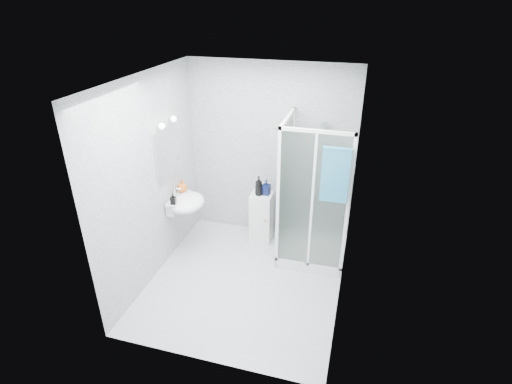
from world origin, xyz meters
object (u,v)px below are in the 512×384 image
(shower_enclosure, at_px, (307,230))
(soap_dispenser_orange, at_px, (182,186))
(wall_basin, at_px, (185,203))
(shampoo_bottle_b, at_px, (266,187))
(soap_dispenser_black, at_px, (173,199))
(hand_towel, at_px, (335,174))
(storage_cabinet, at_px, (261,217))
(shampoo_bottle_a, at_px, (259,186))

(shower_enclosure, xyz_separation_m, soap_dispenser_orange, (-1.77, -0.15, 0.51))
(wall_basin, xyz_separation_m, shampoo_bottle_b, (0.99, 0.62, 0.07))
(shower_enclosure, distance_m, soap_dispenser_black, 1.87)
(shower_enclosure, height_order, shampoo_bottle_b, shower_enclosure)
(soap_dispenser_orange, bearing_deg, hand_towel, -6.92)
(storage_cabinet, bearing_deg, shampoo_bottle_b, 10.34)
(shower_enclosure, bearing_deg, wall_basin, -169.19)
(storage_cabinet, distance_m, soap_dispenser_orange, 1.26)
(hand_towel, xyz_separation_m, soap_dispenser_black, (-2.06, -0.10, -0.57))
(hand_towel, xyz_separation_m, shampoo_bottle_b, (-1.00, 0.71, -0.64))
(wall_basin, height_order, hand_towel, hand_towel)
(shampoo_bottle_b, relative_size, soap_dispenser_black, 1.50)
(shower_enclosure, height_order, wall_basin, shower_enclosure)
(shower_enclosure, relative_size, shampoo_bottle_a, 6.81)
(storage_cabinet, distance_m, soap_dispenser_black, 1.40)
(soap_dispenser_orange, height_order, soap_dispenser_black, soap_dispenser_orange)
(shampoo_bottle_b, bearing_deg, hand_towel, -35.28)
(wall_basin, distance_m, soap_dispenser_black, 0.25)
(shampoo_bottle_b, bearing_deg, soap_dispenser_orange, -157.70)
(shower_enclosure, relative_size, wall_basin, 3.57)
(soap_dispenser_orange, bearing_deg, shampoo_bottle_b, 22.30)
(storage_cabinet, distance_m, shampoo_bottle_b, 0.50)
(storage_cabinet, xyz_separation_m, shampoo_bottle_b, (0.07, 0.01, 0.49))
(shampoo_bottle_a, relative_size, soap_dispenser_orange, 1.57)
(shampoo_bottle_a, xyz_separation_m, soap_dispenser_orange, (-1.00, -0.41, 0.06))
(storage_cabinet, bearing_deg, soap_dispenser_orange, -158.56)
(shower_enclosure, distance_m, shampoo_bottle_b, 0.85)
(shower_enclosure, height_order, soap_dispenser_orange, shower_enclosure)
(wall_basin, distance_m, hand_towel, 2.11)
(wall_basin, height_order, shampoo_bottle_a, shampoo_bottle_a)
(shampoo_bottle_a, xyz_separation_m, shampoo_bottle_b, (0.10, 0.05, -0.03))
(wall_basin, relative_size, hand_towel, 0.81)
(wall_basin, xyz_separation_m, soap_dispenser_orange, (-0.12, 0.17, 0.16))
(wall_basin, bearing_deg, hand_towel, -2.45)
(storage_cabinet, relative_size, hand_towel, 1.09)
(shampoo_bottle_a, distance_m, shampoo_bottle_b, 0.11)
(shampoo_bottle_b, xyz_separation_m, soap_dispenser_black, (-1.06, -0.81, 0.07))
(hand_towel, height_order, shampoo_bottle_b, hand_towel)
(hand_towel, bearing_deg, shower_enclosure, 129.33)
(storage_cabinet, relative_size, shampoo_bottle_a, 2.57)
(wall_basin, bearing_deg, shampoo_bottle_b, 32.22)
(storage_cabinet, height_order, shampoo_bottle_a, shampoo_bottle_a)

